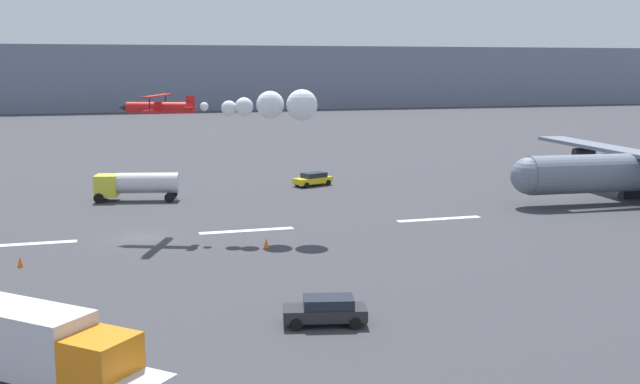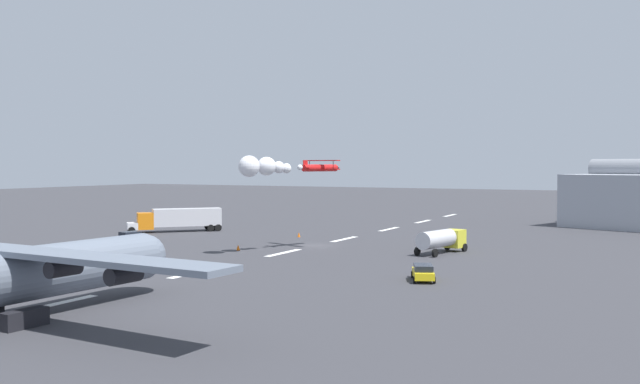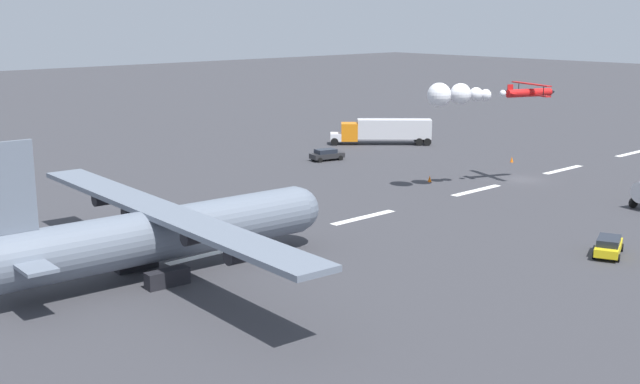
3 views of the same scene
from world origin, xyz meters
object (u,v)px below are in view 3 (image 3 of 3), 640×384
object	(u,v)px
traffic_cone_near	(512,159)
semi_truck_orange	(384,130)
cargo_transport_plane	(175,229)
traffic_cone_far	(430,179)
airport_staff_sedan	(609,246)
followme_car_yellow	(327,154)
stunt_biplane_red	(466,94)

from	to	relation	value
traffic_cone_near	semi_truck_orange	bearing A→B (deg)	-86.08
traffic_cone_near	cargo_transport_plane	bearing A→B (deg)	9.32
traffic_cone_far	airport_staff_sedan	bearing A→B (deg)	67.48
cargo_transport_plane	traffic_cone_near	bearing A→B (deg)	-170.68
followme_car_yellow	airport_staff_sedan	size ratio (longest dim) A/B	0.97
traffic_cone_near	traffic_cone_far	size ratio (longest dim) A/B	1.00
cargo_transport_plane	traffic_cone_far	bearing A→B (deg)	-167.85
airport_staff_sedan	traffic_cone_near	size ratio (longest dim) A/B	6.51
airport_staff_sedan	semi_truck_orange	bearing A→B (deg)	-118.88
followme_car_yellow	airport_staff_sedan	world-z (taller)	same
cargo_transport_plane	semi_truck_orange	size ratio (longest dim) A/B	2.94
followme_car_yellow	airport_staff_sedan	distance (m)	47.94
airport_staff_sedan	traffic_cone_far	size ratio (longest dim) A/B	6.51
stunt_biplane_red	traffic_cone_far	world-z (taller)	stunt_biplane_red
stunt_biplane_red	traffic_cone_near	bearing A→B (deg)	-161.37
cargo_transport_plane	airport_staff_sedan	bearing A→B (deg)	144.68
stunt_biplane_red	semi_truck_orange	distance (m)	33.27
semi_truck_orange	followme_car_yellow	distance (m)	15.92
semi_truck_orange	traffic_cone_far	xyz separation A→B (m)	(16.04, 22.07, -1.75)
stunt_biplane_red	traffic_cone_near	world-z (taller)	stunt_biplane_red
airport_staff_sedan	traffic_cone_near	bearing A→B (deg)	-135.13
followme_car_yellow	cargo_transport_plane	bearing A→B (deg)	33.49
semi_truck_orange	airport_staff_sedan	xyz separation A→B (m)	(27.75, 50.30, -1.32)
semi_truck_orange	traffic_cone_near	world-z (taller)	semi_truck_orange
semi_truck_orange	followme_car_yellow	bearing A→B (deg)	14.54
airport_staff_sedan	traffic_cone_near	xyz separation A→B (m)	(-29.20, -29.07, -0.44)
cargo_transport_plane	airport_staff_sedan	world-z (taller)	cargo_transport_plane
traffic_cone_far	cargo_transport_plane	bearing A→B (deg)	12.15
stunt_biplane_red	followme_car_yellow	distance (m)	25.40
stunt_biplane_red	semi_truck_orange	bearing A→B (deg)	-121.63
traffic_cone_near	traffic_cone_far	xyz separation A→B (m)	(17.50, 0.84, 0.00)
cargo_transport_plane	stunt_biplane_red	size ratio (longest dim) A/B	2.38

